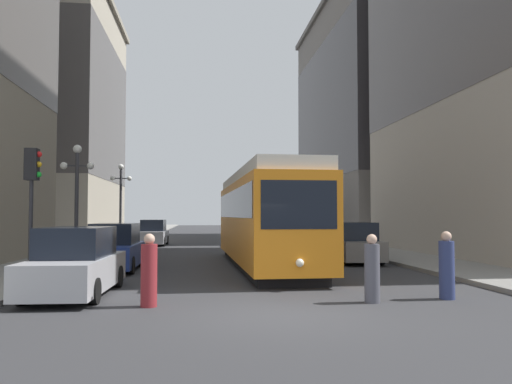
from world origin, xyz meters
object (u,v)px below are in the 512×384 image
object	(u,v)px
pedestrian_on_sidewalk	(149,273)
traffic_light_near_left	(32,179)
streetcar	(263,216)
transit_bus	(278,218)
lamp_post_left_far	(121,192)
pedestrian_crossing_far	(372,271)
parked_car_left_mid	(76,264)
parked_car_right_far	(353,244)
parked_car_left_near	(153,233)
lamp_post_left_near	(77,184)
parked_car_left_far	(115,248)
pedestrian_crossing_near	(447,267)

from	to	relation	value
pedestrian_on_sidewalk	traffic_light_near_left	bearing A→B (deg)	102.58
streetcar	transit_bus	xyz separation A→B (m)	(2.95, 15.35, -0.15)
pedestrian_on_sidewalk	lamp_post_left_far	distance (m)	22.79
pedestrian_crossing_far	pedestrian_on_sidewalk	xyz separation A→B (m)	(-5.40, -0.00, 0.02)
parked_car_left_mid	parked_car_right_far	distance (m)	13.46
streetcar	transit_bus	size ratio (longest dim) A/B	1.10
streetcar	transit_bus	bearing A→B (deg)	77.56
parked_car_left_near	lamp_post_left_near	bearing A→B (deg)	-95.80
parked_car_left_mid	parked_car_left_far	distance (m)	6.34
parked_car_left_near	pedestrian_crossing_far	size ratio (longest dim) A/B	2.54
parked_car_left_mid	lamp_post_left_near	distance (m)	8.76
pedestrian_crossing_near	pedestrian_on_sidewalk	xyz separation A→B (m)	(-7.47, -0.30, -0.01)
streetcar	pedestrian_on_sidewalk	world-z (taller)	streetcar
parked_car_left_near	traffic_light_near_left	xyz separation A→B (m)	(-1.68, -21.31, 2.38)
streetcar	lamp_post_left_near	distance (m)	8.02
parked_car_right_far	pedestrian_crossing_far	size ratio (longest dim) A/B	2.84
transit_bus	pedestrian_crossing_far	size ratio (longest dim) A/B	7.65
transit_bus	parked_car_left_far	xyz separation A→B (m)	(-8.88, -15.99, -1.10)
streetcar	parked_car_right_far	bearing A→B (deg)	19.71
parked_car_left_near	traffic_light_near_left	distance (m)	21.51
transit_bus	pedestrian_on_sidewalk	world-z (taller)	transit_bus
transit_bus	lamp_post_left_near	world-z (taller)	lamp_post_left_near
lamp_post_left_near	pedestrian_crossing_far	bearing A→B (deg)	-47.09
pedestrian_crossing_near	traffic_light_near_left	size ratio (longest dim) A/B	0.43
parked_car_left_near	parked_car_left_far	distance (m)	16.58
parked_car_left_near	parked_car_right_far	world-z (taller)	same
parked_car_right_far	parked_car_left_mid	bearing A→B (deg)	42.75
lamp_post_left_near	traffic_light_near_left	bearing A→B (deg)	-88.09
parked_car_right_far	parked_car_left_far	size ratio (longest dim) A/B	1.02
parked_car_left_far	parked_car_right_far	bearing A→B (deg)	13.34
parked_car_left_far	transit_bus	bearing A→B (deg)	61.51
transit_bus	traffic_light_near_left	xyz separation A→B (m)	(-10.56, -20.72, 1.28)
streetcar	parked_car_left_mid	xyz separation A→B (m)	(-5.92, -6.98, -1.26)
parked_car_left_mid	pedestrian_crossing_near	distance (m)	9.74
parked_car_right_far	lamp_post_left_far	bearing A→B (deg)	-40.89
transit_bus	pedestrian_crossing_near	xyz separation A→B (m)	(0.72, -24.04, -1.14)
parked_car_right_far	pedestrian_crossing_near	size ratio (longest dim) A/B	2.76
transit_bus	pedestrian_crossing_far	distance (m)	24.40
pedestrian_crossing_near	parked_car_left_near	bearing A→B (deg)	146.04
parked_car_left_mid	pedestrian_on_sidewalk	bearing A→B (deg)	-41.43
parked_car_left_near	parked_car_right_far	xyz separation A→B (m)	(10.29, -14.24, 0.00)
lamp_post_left_near	parked_car_left_near	bearing A→B (deg)	82.67
parked_car_right_far	pedestrian_crossing_far	xyz separation A→B (m)	(-2.77, -10.68, -0.06)
parked_car_left_far	traffic_light_near_left	xyz separation A→B (m)	(-1.68, -4.72, 2.38)
transit_bus	pedestrian_on_sidewalk	xyz separation A→B (m)	(-6.75, -24.33, -1.15)
pedestrian_crossing_far	pedestrian_on_sidewalk	size ratio (longest dim) A/B	0.98
parked_car_right_far	traffic_light_near_left	size ratio (longest dim) A/B	1.19
parked_car_left_mid	lamp_post_left_near	size ratio (longest dim) A/B	0.98
parked_car_right_far	parked_car_left_far	bearing A→B (deg)	15.40
parked_car_left_mid	parked_car_left_far	world-z (taller)	same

